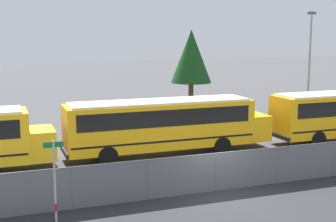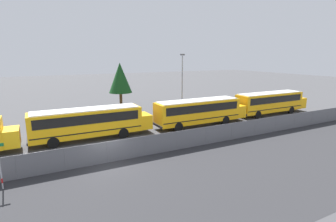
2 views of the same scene
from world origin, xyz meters
The scene contains 6 objects.
ground_plane centered at (0.00, 0.00, 0.00)m, with size 200.00×200.00×0.00m, color #424244.
fence centered at (0.00, 0.00, 0.86)m, with size 73.27×0.07×1.69m.
school_bus_2 centered at (0.02, 6.49, 1.84)m, with size 11.75×2.47×3.07m.
street_sign centered at (-6.82, -1.06, 1.58)m, with size 0.70×0.09×2.99m.
light_pole centered at (13.82, 12.36, 4.53)m, with size 0.60×0.24×8.29m.
tree_1 centered at (7.41, 20.21, 4.72)m, with size 3.53×3.53×7.04m.
Camera 1 is at (-8.54, -17.30, 6.63)m, focal length 50.00 mm.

